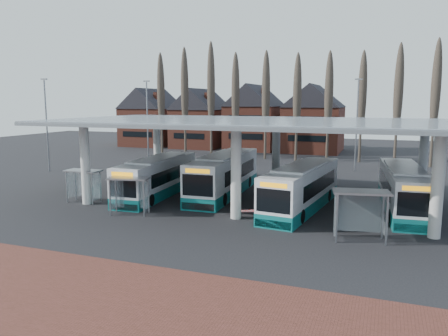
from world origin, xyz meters
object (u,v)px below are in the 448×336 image
at_px(bus_1, 224,175).
at_px(bus_0, 158,177).
at_px(shelter_0, 84,179).
at_px(shelter_1, 130,187).
at_px(bus_3, 403,190).
at_px(shelter_2, 360,204).
at_px(bus_2, 302,188).

bearing_deg(bus_1, bus_0, -158.12).
bearing_deg(shelter_0, shelter_1, -21.34).
distance_m(bus_0, bus_3, 18.97).
xyz_separation_m(shelter_1, shelter_2, (15.23, -0.44, 0.19)).
relative_size(bus_3, shelter_1, 3.88).
bearing_deg(shelter_0, bus_2, 11.20).
height_order(bus_1, shelter_2, bus_1).
distance_m(bus_3, shelter_0, 23.74).
relative_size(bus_0, shelter_1, 3.82).
bearing_deg(bus_2, shelter_2, -47.34).
height_order(shelter_0, shelter_1, shelter_1).
distance_m(bus_0, shelter_0, 5.83).
bearing_deg(shelter_1, bus_1, 52.63).
distance_m(bus_2, bus_3, 7.14).
distance_m(bus_0, bus_1, 5.54).
bearing_deg(bus_1, shelter_1, -117.56).
height_order(bus_3, shelter_0, bus_3).
bearing_deg(bus_0, shelter_1, -82.76).
xyz_separation_m(bus_0, bus_1, (5.03, 2.31, 0.12)).
bearing_deg(bus_3, shelter_1, -162.18).
relative_size(bus_3, shelter_0, 4.29).
distance_m(bus_2, shelter_0, 16.61).
relative_size(bus_3, shelter_2, 3.55).
bearing_deg(shelter_1, bus_0, 88.48).
relative_size(bus_0, bus_2, 0.97).
bearing_deg(bus_2, bus_1, 164.81).
height_order(bus_0, shelter_0, bus_0).
xyz_separation_m(bus_1, shelter_1, (-3.85, -8.34, 0.26)).
bearing_deg(bus_0, bus_3, 0.80).
relative_size(bus_1, bus_2, 1.05).
distance_m(shelter_0, shelter_2, 20.71).
distance_m(bus_1, bus_2, 7.56).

